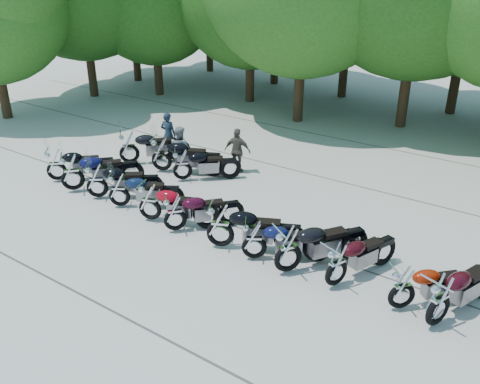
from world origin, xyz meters
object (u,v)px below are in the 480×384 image
Objects in this scene: motorcycle_2 at (96,180)px; rider_2 at (238,151)px; motorcycle_1 at (72,171)px; motorcycle_6 at (220,224)px; motorcycle_9 at (337,263)px; rider_0 at (168,134)px; motorcycle_15 at (182,164)px; motorcycle_13 at (129,146)px; motorcycle_14 at (161,153)px; motorcycle_3 at (119,189)px; motorcycle_8 at (289,248)px; motorcycle_0 at (56,164)px; motorcycle_5 at (175,212)px; rider_1 at (180,149)px; motorcycle_11 at (440,299)px; motorcycle_7 at (254,239)px; motorcycle_10 at (403,287)px.

rider_2 is (2.31, 4.17, 0.14)m from motorcycle_2.
motorcycle_1 reaches higher than motorcycle_6.
motorcycle_9 is 9.61m from rider_0.
motorcycle_6 is 1.13× the size of motorcycle_15.
motorcycle_13 is 1.12× the size of motorcycle_15.
motorcycle_14 reaches higher than motorcycle_13.
motorcycle_1 is 1.15× the size of motorcycle_3.
motorcycle_1 reaches higher than motorcycle_8.
motorcycle_3 is (3.13, -0.16, -0.02)m from motorcycle_0.
motorcycle_8 reaches higher than motorcycle_5.
rider_0 reaches higher than rider_1.
motorcycle_1 is 5.42m from rider_2.
motorcycle_1 is 3.65m from rider_1.
motorcycle_2 is 1.45× the size of rider_2.
motorcycle_3 is 9.20m from motorcycle_11.
motorcycle_13 is at bearing 23.38° from rider_1.
motorcycle_7 is at bearing -114.29° from motorcycle_6.
motorcycle_11 is at bearing -148.78° from motorcycle_15.
motorcycle_0 is 6.97m from motorcycle_6.
motorcycle_6 is (6.96, -0.32, 0.06)m from motorcycle_0.
motorcycle_15 is (1.09, -0.18, -0.09)m from motorcycle_14.
motorcycle_6 is 4.50m from motorcycle_15.
rider_2 is (-3.53, 4.34, 0.19)m from motorcycle_7.
motorcycle_1 is at bearing 44.17° from motorcycle_10.
motorcycle_8 is 7.06m from rider_1.
motorcycle_0 is 2.59m from motorcycle_13.
motorcycle_6 is 3.14m from motorcycle_9.
motorcycle_8 is 6.28m from rider_2.
motorcycle_10 is at bearing 146.40° from rider_0.
motorcycle_8 is (6.81, -0.20, 0.05)m from motorcycle_2.
motorcycle_7 reaches higher than motorcycle_10.
motorcycle_10 is (9.45, -0.03, -0.05)m from motorcycle_2.
motorcycle_11 is 10.45m from motorcycle_14.
motorcycle_7 is 0.96× the size of motorcycle_9.
rider_1 is at bearing 23.99° from motorcycle_10.
motorcycle_1 is 1.55× the size of rider_1.
motorcycle_5 is 4.30m from motorcycle_14.
rider_0 reaches higher than motorcycle_1.
motorcycle_13 is 1.47× the size of rider_0.
motorcycle_8 is 1.11× the size of motorcycle_9.
rider_2 is at bearing 13.38° from motorcycle_10.
motorcycle_10 is 9.40m from rider_1.
motorcycle_11 reaches higher than motorcycle_0.
motorcycle_3 is at bearing 101.24° from rider_0.
motorcycle_6 is 5.04m from rider_2.
motorcycle_9 is at bearing -127.82° from motorcycle_2.
motorcycle_9 is 0.88× the size of motorcycle_14.
motorcycle_1 is 1.00× the size of motorcycle_14.
motorcycle_9 is 1.40× the size of rider_2.
motorcycle_8 is 1.53× the size of rider_1.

